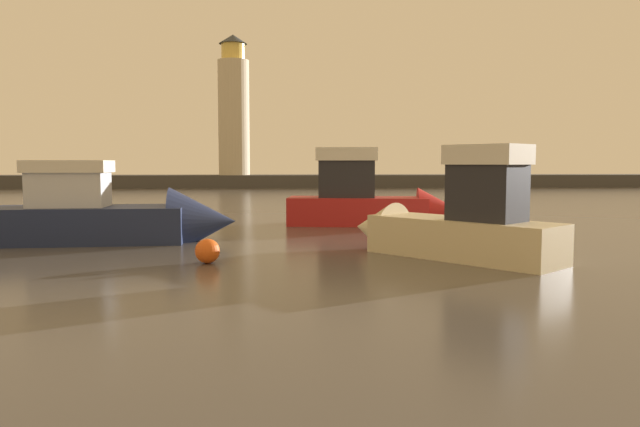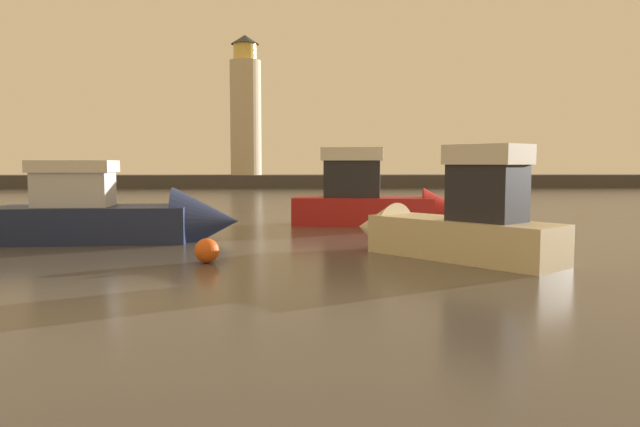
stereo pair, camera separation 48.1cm
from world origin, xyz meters
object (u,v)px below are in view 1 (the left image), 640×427
object	(u,v)px
mooring_buoy	(207,251)
motorboat_4	(446,223)
lighthouse	(234,109)
motorboat_2	(123,217)
motorboat_1	(374,200)

from	to	relation	value
mooring_buoy	motorboat_4	bearing A→B (deg)	6.39
motorboat_4	mooring_buoy	bearing A→B (deg)	-173.61
lighthouse	motorboat_4	distance (m)	56.97
motorboat_2	motorboat_4	bearing A→B (deg)	-21.65
lighthouse	motorboat_1	distance (m)	47.35
motorboat_1	mooring_buoy	distance (m)	12.45
motorboat_1	motorboat_2	xyz separation A→B (m)	(-10.13, -5.46, -0.23)
lighthouse	motorboat_1	world-z (taller)	lighthouse
lighthouse	motorboat_2	distance (m)	51.79
mooring_buoy	motorboat_1	bearing A→B (deg)	58.38
motorboat_4	motorboat_1	bearing A→B (deg)	94.25
motorboat_1	motorboat_2	size ratio (longest dim) A/B	0.92
lighthouse	motorboat_2	xyz separation A→B (m)	(-0.54, -51.10, -8.41)
lighthouse	motorboat_1	xyz separation A→B (m)	(9.59, -45.64, -8.17)
mooring_buoy	lighthouse	bearing A→B (deg)	93.13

